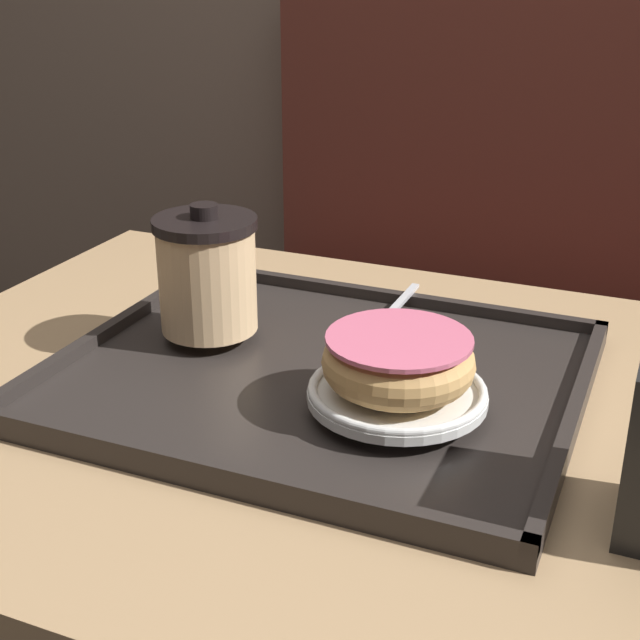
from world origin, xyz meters
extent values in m
cube|color=brown|center=(0.20, 0.84, 0.23)|extent=(1.42, 0.44, 0.45)
cube|color=tan|center=(0.00, 0.00, 0.69)|extent=(0.89, 0.69, 0.03)
cube|color=#282321|center=(-0.02, 0.01, 0.71)|extent=(0.47, 0.39, 0.01)
cube|color=#282321|center=(-0.02, -0.18, 0.72)|extent=(0.47, 0.01, 0.01)
cube|color=#282321|center=(-0.02, 0.20, 0.72)|extent=(0.47, 0.01, 0.01)
cube|color=#282321|center=(-0.24, 0.01, 0.72)|extent=(0.01, 0.39, 0.01)
cube|color=#282321|center=(0.21, 0.01, 0.72)|extent=(0.01, 0.39, 0.01)
cylinder|color=#E0B784|center=(-0.14, 0.04, 0.78)|extent=(0.09, 0.09, 0.10)
cylinder|color=black|center=(-0.14, 0.04, 0.83)|extent=(0.10, 0.10, 0.01)
cylinder|color=black|center=(-0.14, 0.04, 0.84)|extent=(0.03, 0.03, 0.01)
cylinder|color=white|center=(0.07, -0.03, 0.73)|extent=(0.15, 0.15, 0.01)
torus|color=white|center=(0.07, -0.03, 0.73)|extent=(0.15, 0.15, 0.01)
torus|color=tan|center=(0.07, -0.03, 0.76)|extent=(0.13, 0.13, 0.04)
cylinder|color=#DB6684|center=(0.07, -0.03, 0.78)|extent=(0.12, 0.12, 0.00)
ellipsoid|color=silver|center=(0.01, 0.07, 0.73)|extent=(0.02, 0.04, 0.01)
cube|color=silver|center=(0.01, 0.16, 0.73)|extent=(0.01, 0.13, 0.00)
camera|label=1|loc=(0.27, -0.66, 1.08)|focal=50.00mm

